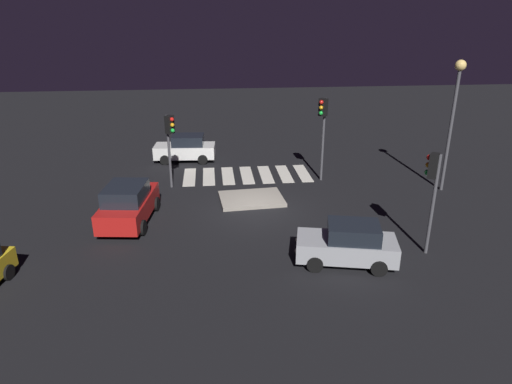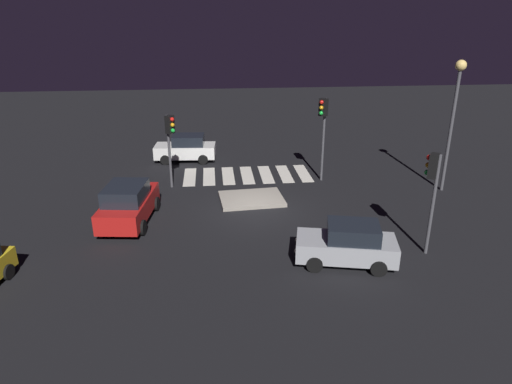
# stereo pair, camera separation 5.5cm
# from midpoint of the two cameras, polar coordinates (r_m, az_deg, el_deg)

# --- Properties ---
(ground_plane) EXTENTS (80.00, 80.00, 0.00)m
(ground_plane) POSITION_cam_midpoint_polar(r_m,az_deg,el_deg) (22.60, -0.07, -2.36)
(ground_plane) COLOR black
(traffic_island) EXTENTS (3.44, 2.69, 0.18)m
(traffic_island) POSITION_cam_midpoint_polar(r_m,az_deg,el_deg) (23.80, -0.64, -0.86)
(traffic_island) COLOR gray
(traffic_island) RESTS_ON ground
(car_red) EXTENTS (2.48, 4.56, 1.92)m
(car_red) POSITION_cam_midpoint_polar(r_m,az_deg,el_deg) (21.81, -15.80, -1.44)
(car_red) COLOR red
(car_red) RESTS_ON ground
(car_white) EXTENTS (4.08, 2.10, 1.74)m
(car_white) POSITION_cam_midpoint_polar(r_m,az_deg,el_deg) (30.50, -8.87, 5.44)
(car_white) COLOR silver
(car_white) RESTS_ON ground
(car_silver) EXTENTS (4.09, 2.44, 1.68)m
(car_silver) POSITION_cam_midpoint_polar(r_m,az_deg,el_deg) (18.02, 11.36, -6.42)
(car_silver) COLOR #9EA0A5
(car_silver) RESTS_ON ground
(traffic_light_west) EXTENTS (0.53, 0.54, 4.19)m
(traffic_light_west) POSITION_cam_midpoint_polar(r_m,az_deg,el_deg) (18.81, 21.20, 1.53)
(traffic_light_west) COLOR #47474C
(traffic_light_west) RESTS_ON ground
(traffic_light_east) EXTENTS (0.53, 0.54, 4.09)m
(traffic_light_east) POSITION_cam_midpoint_polar(r_m,az_deg,el_deg) (25.10, -10.82, 7.19)
(traffic_light_east) COLOR #47474C
(traffic_light_east) RESTS_ON ground
(traffic_light_south) EXTENTS (0.54, 0.54, 4.80)m
(traffic_light_south) POSITION_cam_midpoint_polar(r_m,az_deg,el_deg) (25.96, 8.32, 8.99)
(traffic_light_south) COLOR #47474C
(traffic_light_south) RESTS_ON ground
(street_lamp) EXTENTS (0.56, 0.56, 6.99)m
(street_lamp) POSITION_cam_midpoint_polar(r_m,az_deg,el_deg) (26.09, 23.59, 10.21)
(street_lamp) COLOR #47474C
(street_lamp) RESTS_ON ground
(crosswalk_near) EXTENTS (7.60, 3.20, 0.02)m
(crosswalk_near) POSITION_cam_midpoint_polar(r_m,az_deg,el_deg) (27.58, -1.21, 2.14)
(crosswalk_near) COLOR silver
(crosswalk_near) RESTS_ON ground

